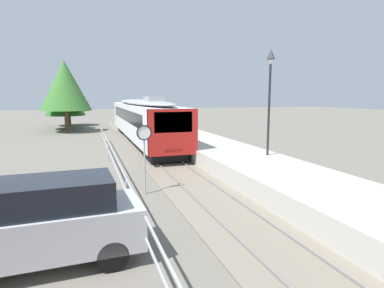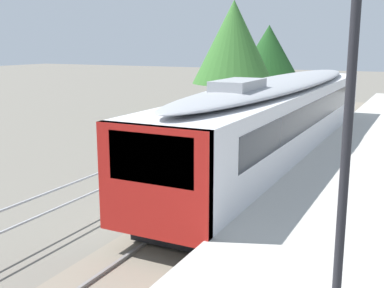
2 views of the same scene
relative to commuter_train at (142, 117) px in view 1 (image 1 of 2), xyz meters
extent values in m
plane|color=#6B665B|center=(-3.00, -6.37, -2.15)|extent=(160.00, 160.00, 0.00)
cube|color=slate|center=(0.00, -6.37, -2.12)|extent=(3.20, 60.00, 0.06)
cube|color=slate|center=(-0.72, -6.37, -2.05)|extent=(0.08, 60.00, 0.08)
cube|color=slate|center=(0.72, -6.37, -2.05)|extent=(0.08, 60.00, 0.08)
cube|color=silver|center=(0.00, 0.11, -0.18)|extent=(2.80, 20.65, 2.55)
cube|color=red|center=(0.00, -10.12, -0.18)|extent=(2.80, 0.24, 2.55)
cube|color=black|center=(0.00, -10.20, 0.38)|extent=(2.13, 0.08, 1.12)
cube|color=black|center=(0.00, 0.11, 0.22)|extent=(2.82, 17.34, 0.92)
ellipsoid|color=#9EA0A5|center=(0.00, 0.11, 1.27)|extent=(2.69, 19.82, 0.44)
cube|color=#9EA0A5|center=(0.00, -5.05, 1.55)|extent=(1.10, 2.20, 0.36)
cube|color=#EAE5C6|center=(0.00, -10.19, -1.18)|extent=(1.00, 0.10, 0.20)
cube|color=black|center=(0.00, -7.82, -1.73)|extent=(2.24, 3.20, 0.55)
cube|color=black|center=(0.00, 8.03, -1.73)|extent=(2.24, 3.20, 0.55)
cube|color=#B7B5AD|center=(3.25, -6.37, -1.70)|extent=(3.90, 60.00, 0.90)
cylinder|color=#232328|center=(4.38, -12.64, 1.05)|extent=(0.12, 0.12, 4.60)
pyramid|color=#232328|center=(4.38, -12.64, 3.85)|extent=(0.34, 0.34, 0.50)
sphere|color=silver|center=(4.38, -12.64, 3.53)|extent=(0.24, 0.24, 0.24)
cylinder|color=#9EA0A5|center=(-2.33, -14.44, -1.05)|extent=(0.07, 0.07, 2.20)
cylinder|color=white|center=(-2.33, -14.46, 0.35)|extent=(0.60, 0.03, 0.60)
torus|color=black|center=(-2.33, -14.48, 0.35)|extent=(0.61, 0.05, 0.61)
cube|color=#9EA0A5|center=(-3.30, -16.37, -0.95)|extent=(0.05, 36.00, 0.05)
cube|color=#9EA0A5|center=(-3.30, -16.37, -1.46)|extent=(0.05, 36.00, 0.05)
cylinder|color=#9EA0A5|center=(-3.30, -16.37, -1.52)|extent=(0.06, 0.06, 1.25)
cylinder|color=#9EA0A5|center=(-3.30, -7.37, -1.52)|extent=(0.06, 0.06, 1.25)
cylinder|color=#9EA0A5|center=(-3.30, 1.63, -1.52)|extent=(0.06, 0.06, 1.25)
cube|color=#B7BABF|center=(-5.60, -19.23, -1.29)|extent=(4.68, 2.11, 1.00)
cube|color=black|center=(-5.40, -19.22, -0.45)|extent=(2.97, 1.80, 0.68)
cylinder|color=black|center=(-4.05, -19.99, -1.79)|extent=(0.73, 0.27, 0.72)
cylinder|color=black|center=(-4.12, -18.33, -1.79)|extent=(0.73, 0.27, 0.72)
cylinder|color=brown|center=(-6.50, 10.79, -0.96)|extent=(0.36, 0.36, 2.37)
cone|color=#38702D|center=(-6.50, 10.79, 2.91)|extent=(5.39, 5.39, 5.36)
cylinder|color=brown|center=(-6.77, 14.14, -1.33)|extent=(0.36, 0.36, 1.63)
cone|color=#286023|center=(-6.77, 14.14, 1.46)|extent=(4.59, 4.59, 3.95)
cylinder|color=brown|center=(-6.59, 18.64, -1.16)|extent=(0.36, 0.36, 1.97)
cone|color=#1E4C1E|center=(-6.59, 18.64, 2.05)|extent=(5.27, 5.27, 4.46)
camera|label=1|loc=(-4.47, -27.04, 1.79)|focal=30.13mm
camera|label=2|loc=(5.24, -18.64, 2.81)|focal=44.21mm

